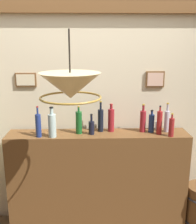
% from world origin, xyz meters
% --- Properties ---
extents(panelled_rear_partition, '(3.53, 0.15, 2.55)m').
position_xyz_m(panelled_rear_partition, '(-0.00, 1.10, 1.35)').
color(panelled_rear_partition, beige).
rests_on(panelled_rear_partition, ground).
extents(bar_shelf_unit, '(1.96, 0.33, 1.14)m').
position_xyz_m(bar_shelf_unit, '(0.00, 0.86, 0.57)').
color(bar_shelf_unit, brown).
rests_on(bar_shelf_unit, ground).
extents(liquor_bottle_port, '(0.06, 0.06, 0.22)m').
position_xyz_m(liquor_bottle_port, '(-0.07, 0.83, 1.22)').
color(liquor_bottle_port, black).
rests_on(liquor_bottle_port, bar_shelf_unit).
extents(liquor_bottle_mezcal, '(0.06, 0.06, 0.33)m').
position_xyz_m(liquor_bottle_mezcal, '(-0.62, 0.77, 1.27)').
color(liquor_bottle_mezcal, navy).
rests_on(liquor_bottle_mezcal, bar_shelf_unit).
extents(liquor_bottle_whiskey, '(0.06, 0.06, 0.34)m').
position_xyz_m(liquor_bottle_whiskey, '(0.03, 0.93, 1.27)').
color(liquor_bottle_whiskey, black).
rests_on(liquor_bottle_whiskey, bar_shelf_unit).
extents(liquor_bottle_rye, '(0.06, 0.06, 0.31)m').
position_xyz_m(liquor_bottle_rye, '(0.65, 0.81, 1.27)').
color(liquor_bottle_rye, '#A31F20').
rests_on(liquor_bottle_rye, bar_shelf_unit).
extents(liquor_bottle_brandy, '(0.06, 0.06, 0.25)m').
position_xyz_m(liquor_bottle_brandy, '(0.58, 0.88, 1.24)').
color(liquor_bottle_brandy, navy).
rests_on(liquor_bottle_brandy, bar_shelf_unit).
extents(liquor_bottle_bourbon, '(0.08, 0.08, 0.32)m').
position_xyz_m(liquor_bottle_bourbon, '(-0.47, 0.76, 1.27)').
color(liquor_bottle_bourbon, silver).
rests_on(liquor_bottle_bourbon, bar_shelf_unit).
extents(liquor_bottle_vodka, '(0.06, 0.06, 0.32)m').
position_xyz_m(liquor_bottle_vodka, '(0.75, 0.89, 1.27)').
color(liquor_bottle_vodka, '#BDB7C7').
rests_on(liquor_bottle_vodka, bar_shelf_unit).
extents(liquor_bottle_scotch, '(0.07, 0.07, 0.31)m').
position_xyz_m(liquor_bottle_scotch, '(0.15, 0.92, 1.27)').
color(liquor_bottle_scotch, maroon).
rests_on(liquor_bottle_scotch, bar_shelf_unit).
extents(liquor_bottle_sherry, '(0.07, 0.07, 0.30)m').
position_xyz_m(liquor_bottle_sherry, '(-0.20, 0.86, 1.26)').
color(liquor_bottle_sherry, '#175922').
rests_on(liquor_bottle_sherry, bar_shelf_unit).
extents(liquor_bottle_amaro, '(0.06, 0.06, 0.31)m').
position_xyz_m(liquor_bottle_amaro, '(0.49, 0.90, 1.26)').
color(liquor_bottle_amaro, maroon).
rests_on(liquor_bottle_amaro, bar_shelf_unit).
extents(liquor_bottle_gin, '(0.06, 0.06, 0.25)m').
position_xyz_m(liquor_bottle_gin, '(0.76, 0.74, 1.24)').
color(liquor_bottle_gin, maroon).
rests_on(liquor_bottle_gin, bar_shelf_unit).
extents(glass_tumbler_rocks, '(0.07, 0.07, 0.09)m').
position_xyz_m(glass_tumbler_rocks, '(0.68, 0.97, 1.18)').
color(glass_tumbler_rocks, silver).
rests_on(glass_tumbler_rocks, bar_shelf_unit).
extents(pendant_lamp, '(0.47, 0.47, 0.51)m').
position_xyz_m(pendant_lamp, '(-0.23, 0.12, 1.77)').
color(pendant_lamp, beige).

